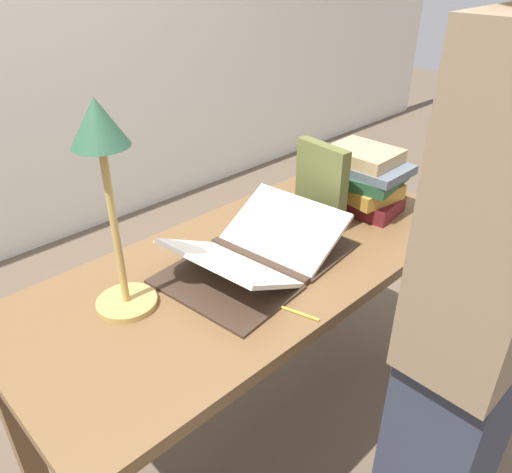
# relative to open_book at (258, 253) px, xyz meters

# --- Properties ---
(ground_plane) EXTENTS (12.00, 12.00, 0.00)m
(ground_plane) POSITION_rel_open_book_xyz_m (0.01, 0.02, -0.78)
(ground_plane) COLOR brown
(reading_desk) EXTENTS (1.42, 0.63, 0.75)m
(reading_desk) POSITION_rel_open_book_xyz_m (0.01, 0.02, -0.14)
(reading_desk) COLOR brown
(reading_desk) RESTS_ON ground_plane
(open_book) EXTENTS (0.57, 0.40, 0.12)m
(open_book) POSITION_rel_open_book_xyz_m (0.00, 0.00, 0.00)
(open_book) COLOR #38281E
(open_book) RESTS_ON reading_desk
(book_stack_tall) EXTENTS (0.25, 0.30, 0.21)m
(book_stack_tall) POSITION_rel_open_book_xyz_m (0.49, 0.01, 0.07)
(book_stack_tall) COLOR maroon
(book_stack_tall) RESTS_ON reading_desk
(book_standing_upright) EXTENTS (0.05, 0.19, 0.27)m
(book_standing_upright) POSITION_rel_open_book_xyz_m (0.31, 0.03, 0.10)
(book_standing_upright) COLOR brown
(book_standing_upright) RESTS_ON reading_desk
(reading_lamp) EXTENTS (0.15, 0.15, 0.52)m
(reading_lamp) POSITION_rel_open_book_xyz_m (-0.37, 0.09, 0.34)
(reading_lamp) COLOR tan
(reading_lamp) RESTS_ON reading_desk
(coffee_mug) EXTENTS (0.11, 0.10, 0.09)m
(coffee_mug) POSITION_rel_open_book_xyz_m (0.22, 0.06, 0.01)
(coffee_mug) COLOR #28282D
(coffee_mug) RESTS_ON reading_desk
(pencil) EXTENTS (0.05, 0.15, 0.01)m
(pencil) POSITION_rel_open_book_xyz_m (-0.09, -0.21, -0.03)
(pencil) COLOR gold
(pencil) RESTS_ON reading_desk
(person_reader) EXTENTS (0.36, 0.23, 1.66)m
(person_reader) POSITION_rel_open_book_xyz_m (0.06, -0.59, 0.05)
(person_reader) COLOR #2D3342
(person_reader) RESTS_ON ground_plane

